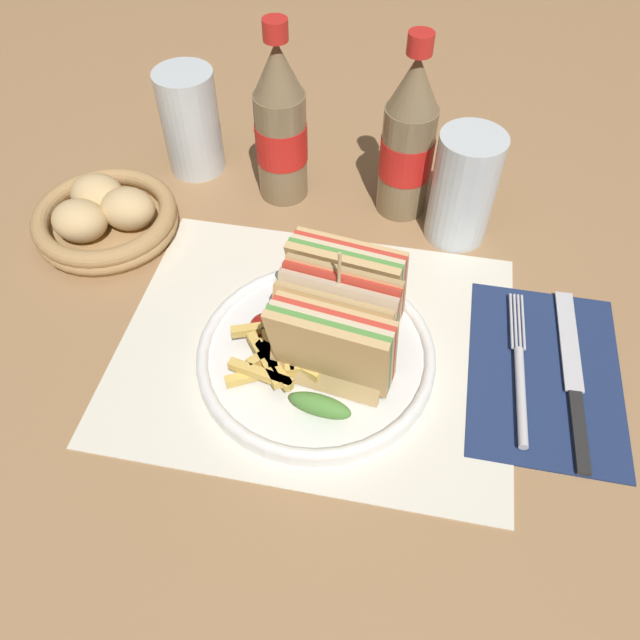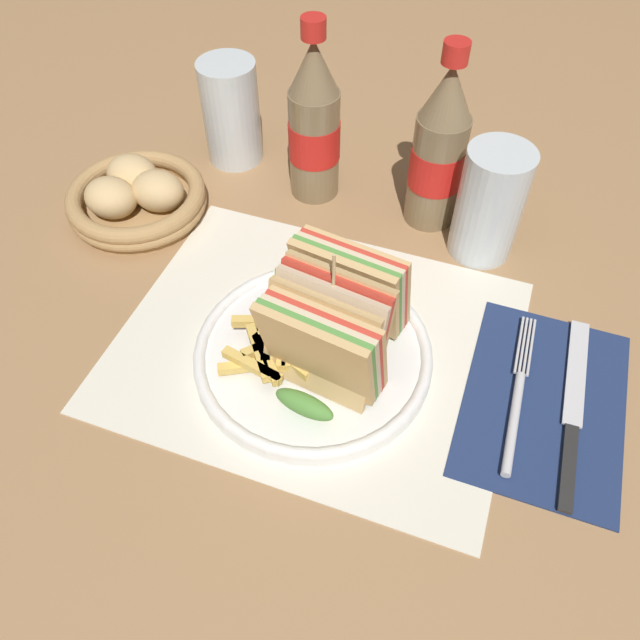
# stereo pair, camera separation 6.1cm
# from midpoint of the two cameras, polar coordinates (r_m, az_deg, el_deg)

# --- Properties ---
(ground_plane) EXTENTS (4.00, 4.00, 0.00)m
(ground_plane) POSITION_cam_midpoint_polar(r_m,az_deg,el_deg) (0.62, 0.30, -4.83)
(ground_plane) COLOR #9E754C
(placemat) EXTENTS (0.40, 0.32, 0.00)m
(placemat) POSITION_cam_midpoint_polar(r_m,az_deg,el_deg) (0.64, 2.37, -2.32)
(placemat) COLOR silver
(placemat) RESTS_ON ground_plane
(plate_main) EXTENTS (0.24, 0.24, 0.02)m
(plate_main) POSITION_cam_midpoint_polar(r_m,az_deg,el_deg) (0.62, 2.18, -3.28)
(plate_main) COLOR white
(plate_main) RESTS_ON ground_plane
(club_sandwich) EXTENTS (0.12, 0.17, 0.14)m
(club_sandwich) POSITION_cam_midpoint_polar(r_m,az_deg,el_deg) (0.57, 4.33, -0.47)
(club_sandwich) COLOR tan
(club_sandwich) RESTS_ON plate_main
(fries_pile) EXTENTS (0.11, 0.10, 0.02)m
(fries_pile) POSITION_cam_midpoint_polar(r_m,az_deg,el_deg) (0.59, -1.70, -2.81)
(fries_pile) COLOR #E0B756
(fries_pile) RESTS_ON plate_main
(ketchup_blob) EXTENTS (0.04, 0.03, 0.01)m
(ketchup_blob) POSITION_cam_midpoint_polar(r_m,az_deg,el_deg) (0.62, -1.68, -0.16)
(ketchup_blob) COLOR maroon
(ketchup_blob) RESTS_ON plate_main
(napkin) EXTENTS (0.15, 0.22, 0.00)m
(napkin) POSITION_cam_midpoint_polar(r_m,az_deg,el_deg) (0.64, 22.41, -7.06)
(napkin) COLOR navy
(napkin) RESTS_ON ground_plane
(fork) EXTENTS (0.02, 0.19, 0.01)m
(fork) POSITION_cam_midpoint_polar(r_m,az_deg,el_deg) (0.62, 20.21, -7.50)
(fork) COLOR silver
(fork) RESTS_ON napkin
(knife) EXTENTS (0.02, 0.22, 0.00)m
(knife) POSITION_cam_midpoint_polar(r_m,az_deg,el_deg) (0.64, 24.71, -7.60)
(knife) COLOR black
(knife) RESTS_ON napkin
(coke_bottle_near) EXTENTS (0.06, 0.06, 0.22)m
(coke_bottle_near) POSITION_cam_midpoint_polar(r_m,az_deg,el_deg) (0.76, 1.85, 17.27)
(coke_bottle_near) COLOR #7A6647
(coke_bottle_near) RESTS_ON ground_plane
(coke_bottle_far) EXTENTS (0.06, 0.06, 0.22)m
(coke_bottle_far) POSITION_cam_midpoint_polar(r_m,az_deg,el_deg) (0.73, 13.23, 14.68)
(coke_bottle_far) COLOR #7A6647
(coke_bottle_far) RESTS_ON ground_plane
(glass_near) EXTENTS (0.07, 0.07, 0.13)m
(glass_near) POSITION_cam_midpoint_polar(r_m,az_deg,el_deg) (0.72, 17.64, 9.97)
(glass_near) COLOR silver
(glass_near) RESTS_ON ground_plane
(glass_far) EXTENTS (0.07, 0.07, 0.13)m
(glass_far) POSITION_cam_midpoint_polar(r_m,az_deg,el_deg) (0.84, -5.93, 17.78)
(glass_far) COLOR silver
(glass_far) RESTS_ON ground_plane
(bread_basket) EXTENTS (0.17, 0.17, 0.06)m
(bread_basket) POSITION_cam_midpoint_polar(r_m,az_deg,el_deg) (0.79, -14.32, 10.73)
(bread_basket) COLOR #AD8451
(bread_basket) RESTS_ON ground_plane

